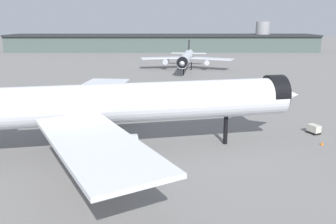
# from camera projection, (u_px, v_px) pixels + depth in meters

# --- Properties ---
(ground) EXTENTS (900.00, 900.00, 0.00)m
(ground) POSITION_uv_depth(u_px,v_px,m) (121.00, 154.00, 58.20)
(ground) COLOR slate
(airliner_near_gate) EXTENTS (66.14, 59.25, 19.31)m
(airliner_near_gate) POSITION_uv_depth(u_px,v_px,m) (120.00, 104.00, 57.37)
(airliner_near_gate) COLOR silver
(airliner_near_gate) RESTS_ON ground
(airliner_far_taxiway) EXTENTS (43.58, 47.95, 12.69)m
(airliner_far_taxiway) POSITION_uv_depth(u_px,v_px,m) (186.00, 58.00, 154.99)
(airliner_far_taxiway) COLOR silver
(airliner_far_taxiway) RESTS_ON ground
(terminal_building) EXTENTS (224.86, 36.70, 21.29)m
(terminal_building) POSITION_uv_depth(u_px,v_px,m) (165.00, 43.00, 253.32)
(terminal_building) COLOR #475651
(terminal_building) RESTS_ON ground
(baggage_cart_trailing) EXTENTS (2.63, 2.82, 1.82)m
(baggage_cart_trailing) POSITION_uv_depth(u_px,v_px,m) (314.00, 129.00, 68.67)
(baggage_cart_trailing) COLOR black
(baggage_cart_trailing) RESTS_ON ground
(traffic_cone_near_nose) EXTENTS (0.55, 0.55, 0.68)m
(traffic_cone_near_nose) POSITION_uv_depth(u_px,v_px,m) (322.00, 143.00, 62.48)
(traffic_cone_near_nose) COLOR #F2600C
(traffic_cone_near_nose) RESTS_ON ground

